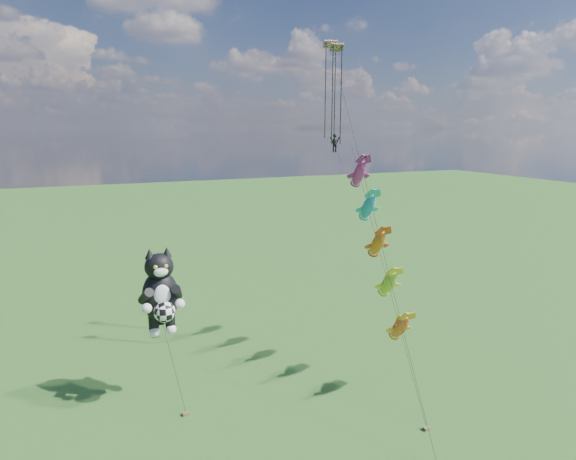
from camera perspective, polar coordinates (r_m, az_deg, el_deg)
name	(u,v)px	position (r m, az deg, el deg)	size (l,w,h in m)	color
ground	(263,438)	(32.45, -3.00, -23.42)	(300.00, 300.00, 0.00)	#154210
cat_kite_rig	(161,292)	(33.94, -14.85, -7.10)	(2.96, 4.36, 10.99)	brown
fish_windsock_rig	(378,244)	(37.53, 10.59, -1.64)	(3.32, 15.71, 17.95)	brown
parafoil_rig	(337,117)	(37.81, 5.87, 13.22)	(2.51, 17.51, 25.57)	brown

